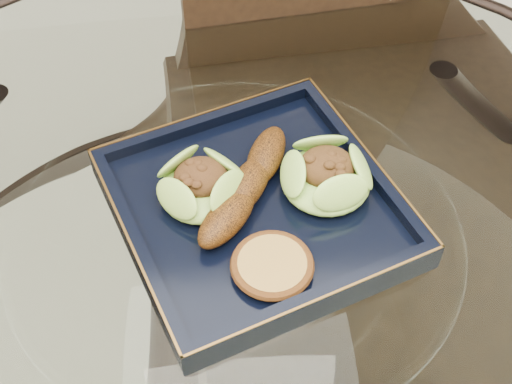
{
  "coord_description": "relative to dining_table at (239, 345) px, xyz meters",
  "views": [
    {
      "loc": [
        -0.01,
        -0.4,
        1.35
      ],
      "look_at": [
        0.02,
        0.06,
        0.8
      ],
      "focal_mm": 50.0,
      "sensor_mm": 36.0,
      "label": 1
    }
  ],
  "objects": [
    {
      "name": "roasted_plantain",
      "position": [
        0.02,
        0.07,
        0.2
      ],
      "size": [
        0.11,
        0.16,
        0.03
      ],
      "primitive_type": "ellipsoid",
      "rotation": [
        0.0,
        0.0,
        1.05
      ],
      "color": "#5C2E09",
      "rests_on": "navy_plate"
    },
    {
      "name": "lettuce_wrap_right",
      "position": [
        0.1,
        0.08,
        0.2
      ],
      "size": [
        0.12,
        0.12,
        0.03
      ],
      "primitive_type": "ellipsoid",
      "rotation": [
        0.0,
        0.0,
        -0.29
      ],
      "color": "#77AC31",
      "rests_on": "navy_plate"
    },
    {
      "name": "lettuce_wrap_left",
      "position": [
        -0.03,
        0.07,
        0.2
      ],
      "size": [
        0.11,
        0.11,
        0.03
      ],
      "primitive_type": "ellipsoid",
      "rotation": [
        0.0,
        0.0,
        0.39
      ],
      "color": "#71A32F",
      "rests_on": "navy_plate"
    },
    {
      "name": "navy_plate",
      "position": [
        0.02,
        0.06,
        0.17
      ],
      "size": [
        0.35,
        0.35,
        0.02
      ],
      "primitive_type": "cube",
      "rotation": [
        0.0,
        0.0,
        0.37
      ],
      "color": "black",
      "rests_on": "dining_table"
    },
    {
      "name": "dining_table",
      "position": [
        0.0,
        0.0,
        0.0
      ],
      "size": [
        1.13,
        1.13,
        0.77
      ],
      "color": "white",
      "rests_on": "ground"
    },
    {
      "name": "dining_chair",
      "position": [
        0.16,
        0.31,
        -0.08
      ],
      "size": [
        0.45,
        0.45,
        0.93
      ],
      "rotation": [
        0.0,
        0.0,
        0.13
      ],
      "color": "black",
      "rests_on": "ground"
    },
    {
      "name": "crumb_patty",
      "position": [
        0.03,
        -0.02,
        0.19
      ],
      "size": [
        0.08,
        0.08,
        0.01
      ],
      "primitive_type": "cylinder",
      "rotation": [
        0.0,
        0.0,
        -0.09
      ],
      "color": "#BE8C3F",
      "rests_on": "navy_plate"
    }
  ]
}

